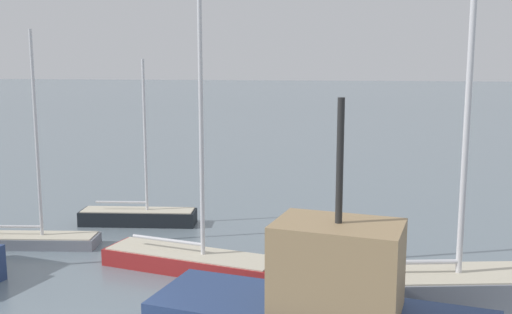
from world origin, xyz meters
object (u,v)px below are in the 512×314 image
sailboat_3 (138,215)px  sailboat_4 (32,237)px  fishing_boat_1 (325,309)px  sailboat_0 (438,284)px  sailboat_1 (191,257)px

sailboat_3 → sailboat_4: sailboat_4 is taller
fishing_boat_1 → sailboat_0: bearing=58.8°
sailboat_1 → sailboat_0: bearing=1.5°
sailboat_0 → sailboat_4: size_ratio=1.36×
sailboat_3 → fishing_boat_1: size_ratio=0.85×
sailboat_0 → sailboat_1: bearing=157.0°
sailboat_0 → sailboat_3: sailboat_0 is taller
sailboat_1 → sailboat_3: (-4.06, 4.69, -0.05)m
sailboat_4 → fishing_boat_1: size_ratio=0.97×
sailboat_3 → sailboat_0: bearing=-36.4°
sailboat_1 → fishing_boat_1: sailboat_1 is taller
sailboat_1 → fishing_boat_1: 6.71m
sailboat_0 → sailboat_3: 13.03m
sailboat_3 → fishing_boat_1: 12.87m
sailboat_4 → sailboat_0: bearing=-19.7°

